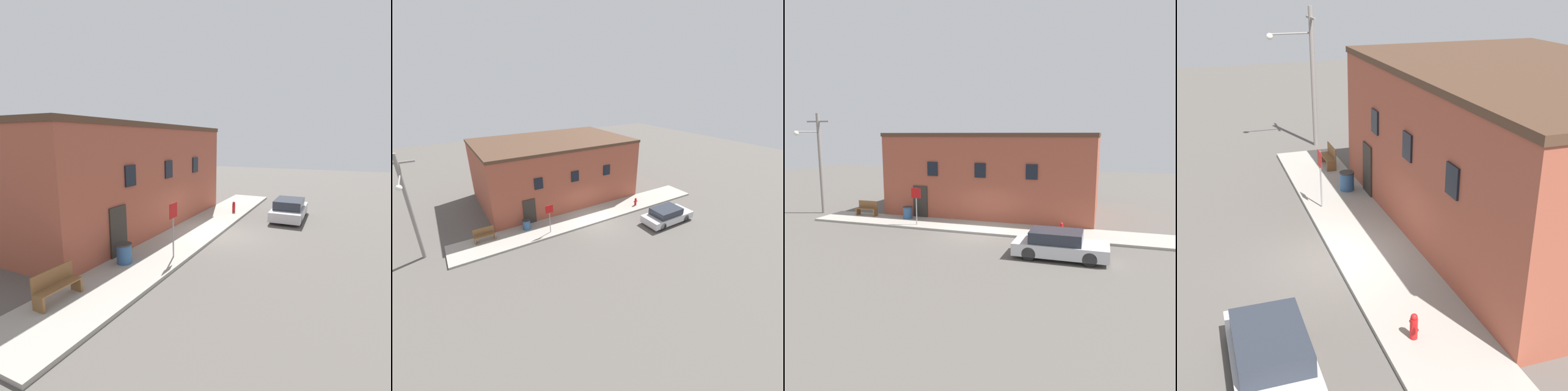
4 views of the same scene
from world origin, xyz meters
The scene contains 9 objects.
ground_plane centered at (0.00, 0.00, 0.00)m, with size 80.00×80.00×0.00m, color #56514C.
sidewalk centered at (0.00, 1.36, 0.07)m, with size 22.13×2.72×0.13m.
brick_building centered at (-0.63, 7.16, 2.83)m, with size 13.94×9.00×5.65m.
fire_hydrant centered at (4.62, 0.82, 0.49)m, with size 0.41×0.20×0.71m.
stop_sign centered at (-3.99, 0.57, 1.68)m, with size 0.60×0.06×2.24m.
bench centered at (-8.47, 2.03, 0.59)m, with size 1.44×0.44×0.97m.
trash_bin centered at (-5.36, 1.99, 0.53)m, with size 0.61×0.61×0.78m.
utility_pole centered at (-12.27, 2.10, 3.82)m, with size 1.80×2.33×6.98m.
parked_car centered at (4.91, -2.69, 0.61)m, with size 4.22×1.79×1.26m.
Camera 4 is at (14.82, -3.68, 8.61)m, focal length 50.00 mm.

